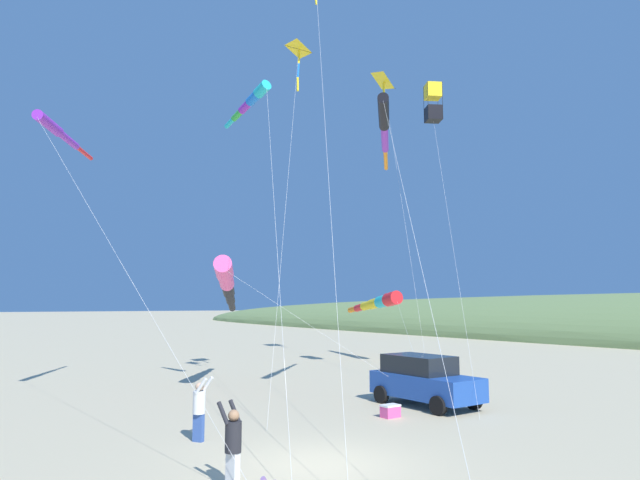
% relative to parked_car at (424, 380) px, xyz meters
% --- Properties ---
extents(ground_plane, '(600.00, 600.00, 0.00)m').
position_rel_parked_car_xyz_m(ground_plane, '(7.69, 3.90, -0.95)').
color(ground_plane, '#C6B58C').
extents(parked_car, '(2.11, 4.32, 1.85)m').
position_rel_parked_car_xyz_m(parked_car, '(0.00, 0.00, 0.00)').
color(parked_car, '#1E479E').
rests_on(parked_car, ground_plane).
extents(cooler_box, '(0.62, 0.42, 0.42)m').
position_rel_parked_car_xyz_m(cooler_box, '(2.49, 0.82, -0.74)').
color(cooler_box, '#EF4C93').
rests_on(cooler_box, ground_plane).
extents(person_adult_flyer, '(0.47, 0.58, 1.77)m').
position_rel_parked_car_xyz_m(person_adult_flyer, '(10.19, 4.33, 0.01)').
color(person_adult_flyer, silver).
rests_on(person_adult_flyer, ground_plane).
extents(person_child_grey_jacket, '(0.59, 0.63, 1.77)m').
position_rel_parked_car_xyz_m(person_child_grey_jacket, '(9.09, 0.15, 0.01)').
color(person_child_grey_jacket, '#335199').
rests_on(person_child_grey_jacket, ground_plane).
extents(kite_box_green_low_center, '(6.32, 7.46, 15.18)m').
position_rel_parked_car_xyz_m(kite_box_green_low_center, '(-5.39, -4.07, 13.23)').
color(kite_box_green_low_center, yellow).
rests_on(kite_box_green_low_center, ground_plane).
extents(kite_windsock_red_high_left, '(12.29, 15.15, 11.39)m').
position_rel_parked_car_xyz_m(kite_windsock_red_high_left, '(0.75, -1.16, 9.96)').
color(kite_windsock_red_high_left, black).
rests_on(kite_windsock_red_high_left, ground_plane).
extents(kite_windsock_black_fish_shape, '(3.39, 17.29, 10.70)m').
position_rel_parked_car_xyz_m(kite_windsock_black_fish_shape, '(11.55, -8.21, 9.54)').
color(kite_windsock_black_fish_shape, purple).
rests_on(kite_windsock_black_fish_shape, ground_plane).
extents(kite_delta_small_distant, '(8.09, 11.24, 19.42)m').
position_rel_parked_car_xyz_m(kite_delta_small_distant, '(-9.02, -11.63, 17.80)').
color(kite_delta_small_distant, yellow).
rests_on(kite_delta_small_distant, ground_plane).
extents(kite_windsock_purple_drifting, '(11.15, 18.39, 4.66)m').
position_rel_parked_car_xyz_m(kite_windsock_purple_drifting, '(-10.23, -13.91, 2.94)').
color(kite_windsock_purple_drifting, red).
rests_on(kite_windsock_purple_drifting, ground_plane).
extents(kite_windsock_checkered_midright, '(6.05, 12.62, 5.84)m').
position_rel_parked_car_xyz_m(kite_windsock_checkered_midright, '(4.16, -8.22, 3.83)').
color(kite_windsock_checkered_midright, '#EF4C93').
rests_on(kite_windsock_checkered_midright, ground_plane).
extents(kite_delta_orange_high_right, '(5.88, 6.76, 16.02)m').
position_rel_parked_car_xyz_m(kite_delta_orange_high_right, '(1.88, -5.73, 14.72)').
color(kite_delta_orange_high_right, yellow).
rests_on(kite_delta_orange_high_right, ground_plane).
extents(kite_windsock_rainbow_low_near, '(4.89, 12.45, 12.72)m').
position_rel_parked_car_xyz_m(kite_windsock_rainbow_low_near, '(4.96, -4.67, 11.21)').
color(kite_windsock_rainbow_low_near, '#1EB7C6').
rests_on(kite_windsock_rainbow_low_near, ground_plane).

